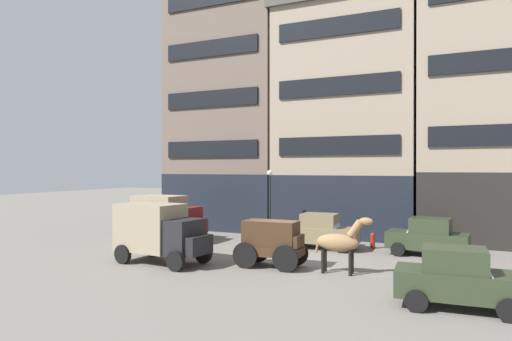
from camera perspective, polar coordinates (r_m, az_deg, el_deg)
The scene contains 13 objects.
ground_plane at distance 20.16m, azimuth 3.51°, elevation -11.81°, with size 120.00×120.00×0.00m, color slate.
building_far_left at distance 33.58m, azimuth -2.61°, elevation 8.31°, with size 8.63×7.48×17.75m.
building_center_left at distance 30.47m, azimuth 11.82°, elevation 6.33°, with size 9.07×7.48×14.80m.
building_center_right at distance 29.80m, azimuth 27.40°, elevation 7.58°, with size 7.92×7.48×15.97m.
cargo_wagon at distance 19.49m, azimuth 2.02°, elevation -8.80°, with size 2.94×1.58×1.98m.
draft_horse at distance 18.54m, azimuth 10.56°, elevation -8.88°, with size 2.35×0.65×2.30m.
delivery_truck_near at distance 20.70m, azimuth -12.00°, elevation -7.49°, with size 4.48×2.45×2.62m.
delivery_truck_far at distance 26.80m, azimuth -11.15°, elevation -5.72°, with size 4.42×2.29×2.62m.
sedan_dark at distance 24.15m, azimuth 8.31°, elevation -7.60°, with size 3.75×1.96×1.83m.
sedan_light at distance 23.47m, azimuth 20.90°, elevation -7.84°, with size 3.83×2.12×1.83m.
sedan_parked_curb at distance 15.20m, azimuth 24.22°, elevation -12.32°, with size 3.78×2.01×1.83m.
streetlamp_curbside at distance 26.18m, azimuth 1.75°, elevation -3.12°, with size 0.32×0.32×4.12m.
fire_hydrant_curbside at distance 24.75m, azimuth 14.53°, elevation -8.55°, with size 0.24×0.24×0.83m.
Camera 1 is at (7.15, -18.37, 4.22)m, focal length 31.65 mm.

